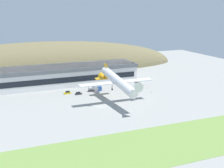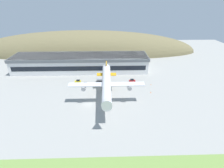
# 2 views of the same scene
# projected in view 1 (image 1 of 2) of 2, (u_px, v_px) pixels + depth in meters

# --- Properties ---
(ground_plane) EXTENTS (315.34, 315.34, 0.00)m
(ground_plane) POSITION_uv_depth(u_px,v_px,m) (101.00, 107.00, 155.71)
(ground_plane) COLOR #9E9E99
(grass_strip_foreground) EXTENTS (283.81, 31.15, 0.08)m
(grass_strip_foreground) POSITION_uv_depth(u_px,v_px,m) (150.00, 146.00, 111.47)
(grass_strip_foreground) COLOR #759947
(grass_strip_foreground) RESTS_ON ground_plane
(hill_backdrop) EXTENTS (229.75, 53.50, 44.49)m
(hill_backdrop) POSITION_uv_depth(u_px,v_px,m) (40.00, 71.00, 241.35)
(hill_backdrop) COLOR olive
(hill_backdrop) RESTS_ON ground_plane
(terminal_building) EXTENTS (102.11, 22.09, 12.14)m
(terminal_building) POSITION_uv_depth(u_px,v_px,m) (58.00, 75.00, 195.57)
(terminal_building) COLOR silver
(terminal_building) RESTS_ON ground_plane
(cargo_airplane) EXTENTS (39.65, 47.24, 11.14)m
(cargo_airplane) POSITION_uv_depth(u_px,v_px,m) (117.00, 81.00, 158.60)
(cargo_airplane) COLOR silver
(service_car_0) EXTENTS (4.01, 1.81, 1.60)m
(service_car_0) POSITION_uv_depth(u_px,v_px,m) (67.00, 93.00, 177.87)
(service_car_0) COLOR gold
(service_car_0) RESTS_ON ground_plane
(service_car_1) EXTENTS (4.21, 1.77, 1.69)m
(service_car_1) POSITION_uv_depth(u_px,v_px,m) (126.00, 86.00, 191.59)
(service_car_1) COLOR #B21E1E
(service_car_1) RESTS_ON ground_plane
(service_car_2) EXTENTS (3.91, 1.92, 1.47)m
(service_car_2) POSITION_uv_depth(u_px,v_px,m) (78.00, 94.00, 176.43)
(service_car_2) COLOR #333338
(service_car_2) RESTS_ON ground_plane
(fuel_truck) EXTENTS (8.01, 2.70, 3.08)m
(fuel_truck) POSITION_uv_depth(u_px,v_px,m) (95.00, 89.00, 183.53)
(fuel_truck) COLOR #264C99
(fuel_truck) RESTS_ON ground_plane
(traffic_cone_0) EXTENTS (0.52, 0.52, 0.58)m
(traffic_cone_0) POSITION_uv_depth(u_px,v_px,m) (147.00, 87.00, 191.07)
(traffic_cone_0) COLOR orange
(traffic_cone_0) RESTS_ON ground_plane
(traffic_cone_1) EXTENTS (0.52, 0.52, 0.58)m
(traffic_cone_1) POSITION_uv_depth(u_px,v_px,m) (152.00, 92.00, 180.62)
(traffic_cone_1) COLOR orange
(traffic_cone_1) RESTS_ON ground_plane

